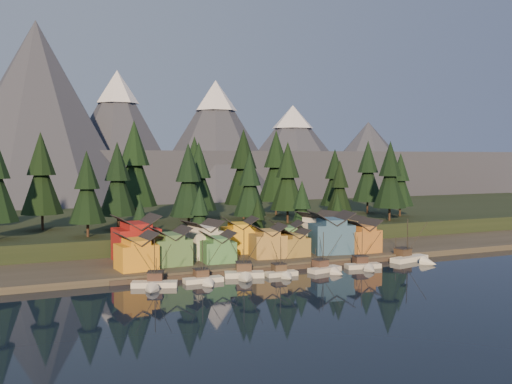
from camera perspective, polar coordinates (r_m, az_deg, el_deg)
name	(u,v)px	position (r m, az deg, el deg)	size (l,w,h in m)	color
ground	(312,283)	(123.51, 5.64, -9.06)	(500.00, 500.00, 0.00)	black
shore_strip	(241,251)	(158.79, -1.49, -5.95)	(400.00, 50.00, 1.50)	#383429
hillside	(188,224)	(205.18, -6.80, -3.19)	(420.00, 100.00, 6.00)	black
dock	(278,267)	(137.72, 2.24, -7.52)	(80.00, 4.00, 1.00)	#42382F
mountain_ridge	(115,159)	(323.30, -13.95, 3.27)	(560.00, 190.00, 90.00)	#424655
boat_0	(154,278)	(120.01, -10.19, -8.47)	(10.03, 10.46, 10.93)	beige
boat_1	(205,274)	(123.03, -5.15, -8.19)	(8.72, 9.50, 10.13)	silver
boat_2	(245,267)	(127.51, -1.15, -7.53)	(9.52, 10.17, 11.94)	beige
boat_3	(283,268)	(129.32, 2.71, -7.57)	(7.54, 8.18, 9.87)	beige
boat_4	(328,264)	(134.79, 7.17, -7.13)	(8.97, 9.45, 10.39)	beige
boat_5	(365,260)	(140.24, 10.82, -6.73)	(9.18, 9.74, 10.67)	beige
boat_6	(414,254)	(152.20, 15.48, -5.95)	(12.12, 12.78, 12.09)	white
house_front_0	(136,250)	(131.82, -11.89, -5.71)	(9.19, 8.78, 8.38)	orange
house_front_1	(170,245)	(136.37, -8.57, -5.26)	(9.00, 8.68, 8.85)	#4D7841
house_front_2	(218,246)	(138.76, -3.85, -5.41)	(7.87, 7.93, 7.35)	#48864A
house_front_3	(268,240)	(144.80, 1.19, -4.82)	(9.03, 8.69, 8.31)	#AD833D
house_front_4	(293,242)	(147.27, 3.75, -4.98)	(6.73, 7.26, 6.88)	olive
house_front_5	(331,231)	(152.58, 7.53, -3.91)	(12.06, 11.33, 10.88)	#335778
house_front_6	(361,235)	(155.50, 10.43, -4.23)	(9.02, 8.57, 8.67)	#B16D2D
house_back_0	(136,237)	(143.21, -11.90, -4.40)	(10.93, 10.55, 11.11)	maroon
house_back_1	(203,238)	(145.12, -5.35, -4.61)	(9.83, 9.91, 9.30)	silver
house_back_2	(239,234)	(151.89, -1.67, -4.22)	(9.95, 9.35, 9.35)	gold
house_back_3	(286,236)	(152.99, 3.05, -4.39)	(9.58, 8.92, 8.24)	#468148
house_back_4	(319,229)	(158.64, 6.30, -3.73)	(10.85, 10.54, 10.28)	silver
house_back_5	(348,230)	(166.70, 9.15, -3.75)	(7.86, 7.95, 8.41)	#A18339
tree_hill_1	(41,176)	(173.32, -20.67, 1.47)	(12.06, 12.06, 28.10)	#332319
tree_hill_2	(87,190)	(154.43, -16.53, 0.20)	(9.68, 9.68, 22.56)	#332319
tree_hill_3	(118,182)	(167.71, -13.67, 1.01)	(10.85, 10.85, 25.27)	#332319
tree_hill_4	(135,167)	(183.83, -12.05, 2.47)	(13.95, 13.95, 32.49)	#332319
tree_hill_5	(188,183)	(162.19, -6.77, 0.92)	(10.67, 10.67, 24.86)	#332319
tree_hill_6	(199,179)	(178.87, -5.72, 1.30)	(10.98, 10.98, 25.59)	#332319
tree_hill_7	(250,186)	(166.54, -0.63, 0.56)	(9.64, 9.64, 22.45)	#332319
tree_hill_8	(244,170)	(191.60, -1.25, 2.23)	(13.00, 13.00, 30.28)	#332319
tree_hill_9	(288,179)	(179.57, 3.19, 1.34)	(11.03, 11.03, 25.70)	#332319
tree_hill_10	(276,169)	(205.44, 2.02, 2.35)	(13.09, 13.09, 30.50)	#332319
tree_hill_11	(340,188)	(183.25, 8.36, 0.37)	(8.58, 8.58, 19.98)	#332319
tree_hill_12	(335,180)	(200.94, 7.88, 1.24)	(10.20, 10.20, 23.76)	#332319
tree_hill_13	(390,177)	(191.66, 13.25, 1.46)	(11.23, 11.23, 26.16)	#332319
tree_hill_14	(368,173)	(215.76, 11.12, 1.83)	(11.59, 11.59, 27.00)	#332319
tree_hill_15	(195,173)	(196.23, -6.15, 1.87)	(11.99, 11.99, 27.94)	#332319
tree_hill_17	(400,182)	(206.96, 14.24, 1.01)	(9.59, 9.59, 22.34)	#332319
tree_shore_0	(140,225)	(149.32, -11.51, -3.21)	(6.34, 6.34, 14.76)	#332319
tree_shore_1	(200,216)	(153.30, -5.66, -2.39)	(7.57, 7.57, 17.64)	#332319
tree_shore_2	(258,221)	(159.58, 0.17, -2.87)	(5.99, 5.99, 13.96)	#332319
tree_shore_3	(302,209)	(165.46, 4.61, -1.75)	(8.01, 8.01, 18.66)	#332319
tree_shore_4	(337,216)	(171.67, 8.13, -2.35)	(6.22, 6.22, 14.50)	#332319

